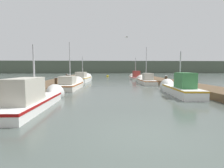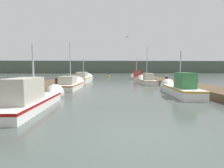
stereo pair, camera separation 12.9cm
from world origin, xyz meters
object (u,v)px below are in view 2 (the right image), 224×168
at_px(fishing_boat_1, 179,88).
at_px(fishing_boat_3, 146,80).
at_px(fishing_boat_0, 36,98).
at_px(fishing_boat_5, 136,77).
at_px(mooring_piling_1, 167,81).
at_px(mooring_piling_2, 56,83).
at_px(mooring_piling_3, 68,79).
at_px(fishing_boat_2, 72,84).
at_px(seagull_lead, 127,37).
at_px(mooring_piling_0, 69,79).
at_px(fishing_boat_4, 84,78).
at_px(channel_buoy, 109,76).

bearing_deg(fishing_boat_1, fishing_boat_3, 95.25).
xyz_separation_m(fishing_boat_0, fishing_boat_5, (8.90, 21.74, -0.04)).
height_order(mooring_piling_1, mooring_piling_2, mooring_piling_1).
relative_size(mooring_piling_2, mooring_piling_3, 0.88).
bearing_deg(fishing_boat_3, mooring_piling_2, -146.03).
bearing_deg(fishing_boat_0, mooring_piling_3, 96.17).
bearing_deg(fishing_boat_2, fishing_boat_3, 35.84).
xyz_separation_m(mooring_piling_2, seagull_lead, (6.71, 2.11, 4.56)).
relative_size(fishing_boat_1, seagull_lead, 10.58).
bearing_deg(mooring_piling_3, mooring_piling_1, -15.42).
height_order(fishing_boat_0, fishing_boat_3, fishing_boat_3).
distance_m(mooring_piling_2, mooring_piling_3, 5.20).
relative_size(mooring_piling_3, seagull_lead, 2.19).
xyz_separation_m(mooring_piling_0, mooring_piling_1, (10.74, -2.47, -0.03)).
distance_m(fishing_boat_4, channel_buoy, 14.33).
height_order(fishing_boat_2, mooring_piling_1, fishing_boat_2).
distance_m(fishing_boat_2, mooring_piling_1, 9.83).
relative_size(fishing_boat_0, mooring_piling_1, 5.53).
height_order(fishing_boat_4, mooring_piling_0, fishing_boat_4).
bearing_deg(fishing_boat_0, fishing_boat_4, 89.90).
bearing_deg(mooring_piling_1, fishing_boat_5, 95.05).
bearing_deg(fishing_boat_2, fishing_boat_1, -23.21).
relative_size(mooring_piling_1, seagull_lead, 1.99).
relative_size(fishing_boat_3, mooring_piling_0, 5.51).
distance_m(fishing_boat_2, fishing_boat_3, 9.90).
xyz_separation_m(fishing_boat_5, seagull_lead, (-3.21, -12.18, 4.69)).
height_order(fishing_boat_2, fishing_boat_4, fishing_boat_2).
xyz_separation_m(fishing_boat_2, mooring_piling_0, (-1.01, 3.85, 0.22)).
xyz_separation_m(fishing_boat_0, fishing_boat_1, (8.80, 3.79, 0.02)).
relative_size(fishing_boat_5, mooring_piling_1, 5.03).
height_order(fishing_boat_0, fishing_boat_5, fishing_boat_5).
relative_size(fishing_boat_0, fishing_boat_5, 1.10).
height_order(fishing_boat_4, mooring_piling_1, fishing_boat_4).
bearing_deg(fishing_boat_0, mooring_piling_1, 45.22).
bearing_deg(mooring_piling_2, fishing_boat_4, 81.18).
height_order(fishing_boat_3, fishing_boat_5, fishing_boat_3).
height_order(fishing_boat_1, fishing_boat_5, fishing_boat_5).
relative_size(fishing_boat_2, fishing_boat_3, 0.86).
distance_m(fishing_boat_5, mooring_piling_1, 12.19).
bearing_deg(mooring_piling_3, channel_buoy, 73.36).
bearing_deg(mooring_piling_3, mooring_piling_0, -62.54).
xyz_separation_m(fishing_boat_2, seagull_lead, (5.45, 1.35, 4.73)).
bearing_deg(fishing_boat_0, fishing_boat_1, 24.64).
height_order(mooring_piling_1, mooring_piling_3, mooring_piling_3).
relative_size(fishing_boat_1, fishing_boat_4, 0.96).
distance_m(mooring_piling_1, mooring_piling_2, 11.20).
height_order(fishing_boat_3, fishing_boat_4, fishing_boat_3).
height_order(fishing_boat_4, channel_buoy, fishing_boat_4).
distance_m(fishing_boat_4, mooring_piling_1, 11.90).
distance_m(fishing_boat_4, seagull_lead, 10.01).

